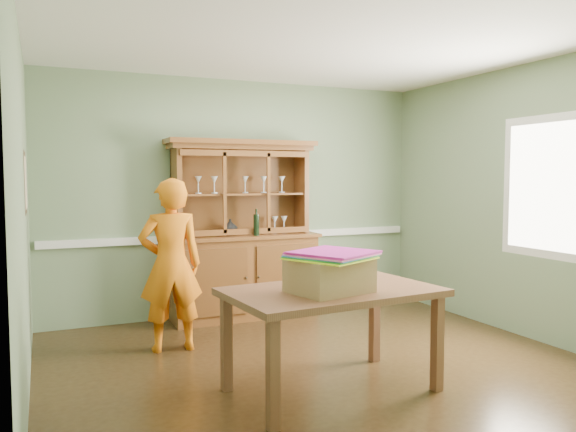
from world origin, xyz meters
name	(u,v)px	position (x,y,z in m)	size (l,w,h in m)	color
floor	(317,363)	(0.00, 0.00, 0.00)	(4.50, 4.50, 0.00)	#3F2A14
ceiling	(319,42)	(0.00, 0.00, 2.70)	(4.50, 4.50, 0.00)	white
wall_back	(241,198)	(0.00, 2.00, 1.35)	(4.50, 4.50, 0.00)	gray
wall_left	(23,213)	(-2.25, 0.00, 1.35)	(4.00, 4.00, 0.00)	gray
wall_right	(518,201)	(2.25, 0.00, 1.35)	(4.00, 4.00, 0.00)	gray
wall_front	(494,224)	(0.00, -2.00, 1.35)	(4.50, 4.50, 0.00)	gray
chair_rail	(241,236)	(0.00, 1.98, 0.90)	(4.41, 0.05, 0.08)	white
framed_map	(26,183)	(-2.23, 0.30, 1.55)	(0.03, 0.60, 0.46)	#332414
window_panel	(542,187)	(2.23, -0.30, 1.50)	(0.03, 0.96, 1.36)	white
china_hutch	(243,255)	(-0.05, 1.77, 0.71)	(1.70, 0.56, 2.00)	brown
dining_table	(332,301)	(-0.18, -0.60, 0.68)	(1.61, 1.05, 0.77)	brown
cardboard_box	(329,275)	(-0.26, -0.69, 0.89)	(0.53, 0.42, 0.25)	#9B7950
kite_stack	(331,255)	(-0.26, -0.73, 1.04)	(0.69, 0.69, 0.05)	#E1FF20
person	(171,265)	(-1.07, 0.87, 0.79)	(0.58, 0.38, 1.58)	orange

